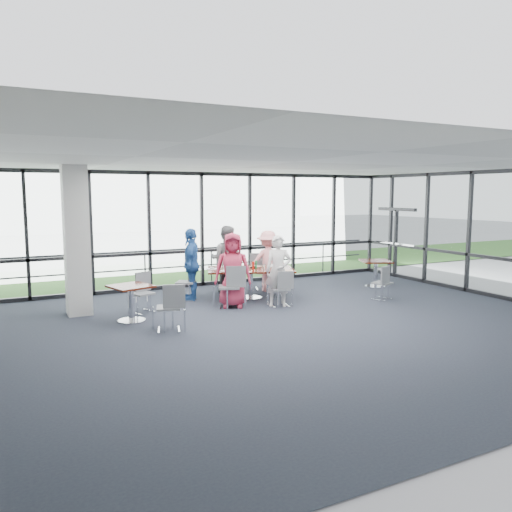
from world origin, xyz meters
name	(u,v)px	position (x,y,z in m)	size (l,w,h in m)	color
floor	(293,327)	(0.00, 0.00, -0.01)	(12.00, 10.00, 0.02)	#1F2330
ceiling	(295,162)	(0.00, 0.00, 3.20)	(12.00, 10.00, 0.04)	white
curtain_wall_back	(202,230)	(0.00, 5.00, 1.60)	(12.00, 0.10, 3.20)	white
curtain_wall_right	(503,235)	(6.00, 0.00, 1.60)	(0.10, 10.00, 3.20)	white
exit_door	(396,243)	(6.00, 3.75, 1.05)	(0.12, 1.60, 2.10)	black
structural_column	(77,241)	(-3.60, 3.00, 1.60)	(0.50, 0.50, 3.20)	silver
apron	(155,264)	(0.00, 10.00, -0.02)	(80.00, 70.00, 0.02)	gray
grass_strip	(171,271)	(0.00, 8.00, 0.01)	(80.00, 5.00, 0.01)	#2A5420
hangar_main	(129,189)	(4.00, 32.00, 3.00)	(24.00, 10.00, 6.00)	silver
guard_rail	(195,265)	(0.00, 5.60, 0.50)	(0.06, 0.06, 12.00)	#2D2D33
main_table	(251,273)	(0.46, 2.82, 0.64)	(2.39, 1.84, 0.75)	#370A0A
side_table_left	(131,292)	(-2.73, 1.87, 0.61)	(0.94, 0.94, 0.75)	#370A0A
side_table_right	(376,265)	(4.26, 2.62, 0.62)	(1.05, 1.05, 0.75)	#370A0A
diner_near_left	(233,270)	(-0.34, 2.14, 0.86)	(0.84, 0.55, 1.72)	#A92843
diner_near_right	(278,271)	(0.65, 1.75, 0.83)	(0.60, 0.44, 1.65)	silver
diner_far_left	(226,259)	(0.22, 3.81, 0.89)	(0.86, 0.53, 1.77)	slate
diner_far_right	(268,261)	(1.28, 3.45, 0.81)	(1.05, 0.54, 1.63)	pink
diner_end	(191,264)	(-0.91, 3.34, 0.88)	(1.03, 0.57, 1.77)	#245196
chair_main_nl	(229,287)	(-0.45, 2.09, 0.48)	(0.47, 0.47, 0.96)	slate
chair_main_nr	(280,289)	(0.67, 1.70, 0.41)	(0.40, 0.40, 0.82)	slate
chair_main_fl	(229,274)	(0.41, 4.03, 0.46)	(0.45, 0.45, 0.91)	slate
chair_main_fr	(264,272)	(1.30, 3.69, 0.48)	(0.47, 0.47, 0.96)	slate
chair_main_end	(186,282)	(-1.05, 3.36, 0.44)	(0.43, 0.43, 0.88)	slate
chair_spare_la	(168,308)	(-2.26, 0.85, 0.45)	(0.44, 0.44, 0.90)	slate
chair_spare_lb	(142,294)	(-2.35, 2.51, 0.43)	(0.42, 0.42, 0.86)	slate
chair_spare_r	(382,283)	(3.27, 1.20, 0.42)	(0.41, 0.41, 0.84)	slate
plate_nl	(226,271)	(-0.27, 2.71, 0.76)	(0.23, 0.23, 0.01)	white
plate_nr	(278,270)	(0.93, 2.27, 0.76)	(0.28, 0.28, 0.01)	white
plate_fl	(229,267)	(0.08, 3.29, 0.76)	(0.28, 0.28, 0.01)	white
plate_fr	(272,266)	(1.11, 2.94, 0.76)	(0.26, 0.26, 0.01)	white
plate_end	(212,269)	(-0.44, 3.16, 0.76)	(0.28, 0.28, 0.01)	white
tumbler_a	(240,268)	(0.07, 2.62, 0.82)	(0.07, 0.07, 0.13)	white
tumbler_b	(264,267)	(0.67, 2.52, 0.82)	(0.07, 0.07, 0.13)	white
tumbler_c	(252,264)	(0.59, 3.01, 0.82)	(0.07, 0.07, 0.15)	white
tumbler_d	(222,268)	(-0.28, 2.88, 0.81)	(0.06, 0.06, 0.13)	white
menu_a	(246,272)	(0.12, 2.40, 0.75)	(0.30, 0.21, 0.00)	silver
menu_b	(286,270)	(1.10, 2.17, 0.75)	(0.32, 0.23, 0.00)	silver
menu_c	(255,266)	(0.74, 3.11, 0.75)	(0.32, 0.22, 0.00)	silver
condiment_caddy	(253,267)	(0.56, 2.90, 0.77)	(0.10, 0.07, 0.04)	black
ketchup_bottle	(253,265)	(0.52, 2.80, 0.84)	(0.06, 0.06, 0.18)	#B4160B
green_bottle	(256,264)	(0.60, 2.80, 0.85)	(0.05, 0.05, 0.20)	#1D7537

